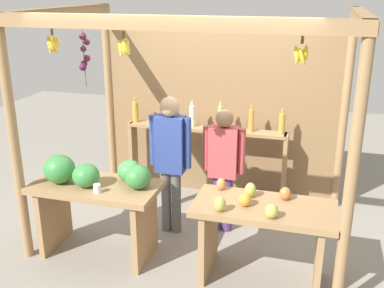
# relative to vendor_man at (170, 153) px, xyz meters

# --- Properties ---
(ground_plane) EXTENTS (12.00, 12.00, 0.00)m
(ground_plane) POSITION_rel_vendor_man_xyz_m (0.27, 0.14, -0.96)
(ground_plane) COLOR gray
(ground_plane) RESTS_ON ground
(market_stall) EXTENTS (3.25, 2.21, 2.49)m
(market_stall) POSITION_rel_vendor_man_xyz_m (0.26, 0.64, 0.49)
(market_stall) COLOR #99754C
(market_stall) RESTS_ON ground
(fruit_counter_left) EXTENTS (1.32, 0.65, 1.09)m
(fruit_counter_left) POSITION_rel_vendor_man_xyz_m (-0.59, -0.65, -0.24)
(fruit_counter_left) COLOR #99754C
(fruit_counter_left) RESTS_ON ground
(fruit_counter_right) EXTENTS (1.32, 0.64, 0.94)m
(fruit_counter_right) POSITION_rel_vendor_man_xyz_m (1.12, -0.65, -0.37)
(fruit_counter_right) COLOR #99754C
(fruit_counter_right) RESTS_ON ground
(bottle_shelf_unit) EXTENTS (2.09, 0.22, 1.36)m
(bottle_shelf_unit) POSITION_rel_vendor_man_xyz_m (0.16, 0.93, -0.16)
(bottle_shelf_unit) COLOR #99754C
(bottle_shelf_unit) RESTS_ON ground
(vendor_man) EXTENTS (0.48, 0.22, 1.60)m
(vendor_man) POSITION_rel_vendor_man_xyz_m (0.00, 0.00, 0.00)
(vendor_man) COLOR #525457
(vendor_man) RESTS_ON ground
(vendor_woman) EXTENTS (0.48, 0.20, 1.45)m
(vendor_woman) POSITION_rel_vendor_man_xyz_m (0.56, 0.19, -0.10)
(vendor_woman) COLOR #4D3065
(vendor_woman) RESTS_ON ground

